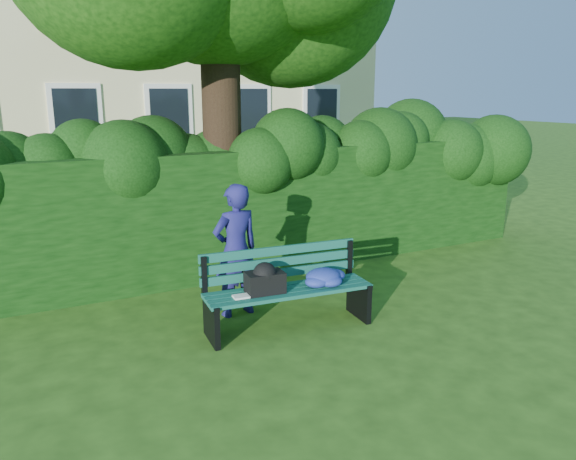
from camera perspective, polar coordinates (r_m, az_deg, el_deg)
ground at (r=6.67m, az=2.39°, el=-9.06°), size 80.00×80.00×0.00m
hedge at (r=8.30m, az=-5.07°, el=2.03°), size 10.00×1.00×1.80m
park_bench at (r=6.30m, az=0.42°, el=-5.58°), size 1.92×0.72×0.89m
man_reading at (r=6.59m, az=-5.32°, el=-2.09°), size 0.62×0.45×1.58m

